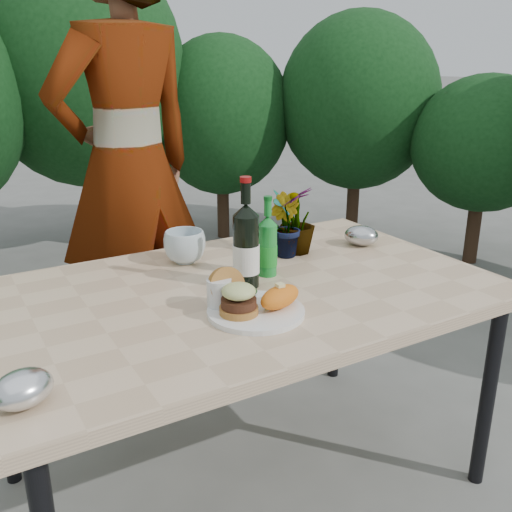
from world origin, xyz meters
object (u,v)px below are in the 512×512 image
patio_table (244,304)px  dinner_plate (256,312)px  wine_bottle (246,247)px  person (129,168)px

patio_table → dinner_plate: (-0.07, -0.19, 0.06)m
wine_bottle → person: person is taller
dinner_plate → wine_bottle: wine_bottle is taller
dinner_plate → wine_bottle: 0.25m
dinner_plate → person: 1.15m
person → wine_bottle: bearing=79.3°
patio_table → dinner_plate: 0.21m
person → patio_table: bearing=78.4°
patio_table → wine_bottle: 0.19m
wine_bottle → person: bearing=79.9°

